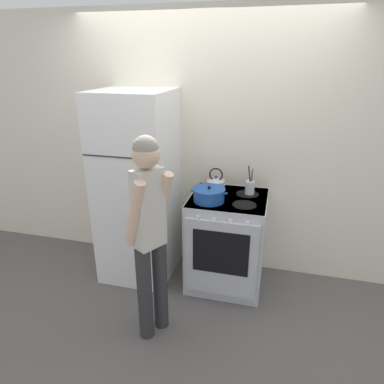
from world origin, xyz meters
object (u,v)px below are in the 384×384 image
at_px(refrigerator, 138,188).
at_px(tea_kettle, 216,184).
at_px(utensil_jar, 250,187).
at_px(dutch_oven_pot, 209,195).
at_px(person, 150,230).
at_px(stove_range, 226,241).

relative_size(refrigerator, tea_kettle, 7.98).
bearing_deg(utensil_jar, dutch_oven_pot, -140.97).
xyz_separation_m(utensil_jar, person, (-0.64, -0.95, -0.05)).
bearing_deg(dutch_oven_pot, stove_range, 33.73).
height_order(refrigerator, dutch_oven_pot, refrigerator).
relative_size(tea_kettle, utensil_jar, 0.84).
height_order(dutch_oven_pot, person, person).
relative_size(refrigerator, dutch_oven_pot, 5.63).
xyz_separation_m(dutch_oven_pot, utensil_jar, (0.33, 0.27, 0.01)).
relative_size(stove_range, tea_kettle, 3.94).
height_order(stove_range, tea_kettle, tea_kettle).
relative_size(refrigerator, utensil_jar, 6.71).
relative_size(refrigerator, person, 1.13).
bearing_deg(utensil_jar, stove_range, -136.80).
relative_size(stove_range, person, 0.56).
bearing_deg(tea_kettle, person, -108.43).
relative_size(refrigerator, stove_range, 2.02).
bearing_deg(stove_range, utensil_jar, 43.20).
relative_size(stove_range, utensil_jar, 3.31).
height_order(refrigerator, tea_kettle, refrigerator).
xyz_separation_m(refrigerator, tea_kettle, (0.74, 0.15, 0.06)).
xyz_separation_m(stove_range, tea_kettle, (-0.15, 0.16, 0.52)).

